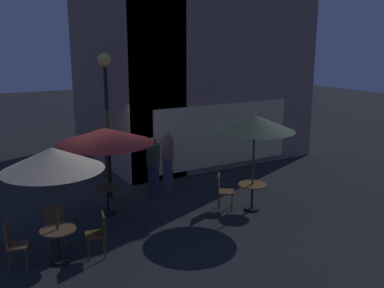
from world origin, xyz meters
name	(u,v)px	position (x,y,z in m)	size (l,w,h in m)	color
ground_plane	(109,203)	(0.00, 0.00, 0.00)	(60.00, 60.00, 0.00)	#24272A
cafe_building	(173,46)	(3.61, 2.98, 4.19)	(7.48, 6.35, 8.39)	gray
street_lamp_near_corner	(106,91)	(0.21, 0.44, 3.03)	(0.37, 0.37, 4.04)	black
cafe_table_0	(59,239)	(-1.96, -2.64, 0.51)	(0.70, 0.70, 0.71)	black
cafe_table_1	(252,191)	(3.07, -2.39, 0.52)	(0.74, 0.74, 0.71)	black
cafe_table_2	(108,195)	(-0.27, -0.71, 0.50)	(0.66, 0.66, 0.72)	black
patio_umbrella_0	(52,159)	(-1.96, -2.64, 2.14)	(1.94, 1.94, 2.37)	black
patio_umbrella_1	(255,124)	(3.07, -2.39, 2.32)	(2.05, 2.05, 2.53)	black
patio_umbrella_2	(105,136)	(-0.27, -0.71, 2.04)	(2.42, 2.42, 2.25)	black
cafe_chair_0	(12,241)	(-2.78, -2.40, 0.56)	(0.48, 0.48, 0.96)	brown
cafe_chair_1	(99,231)	(-1.18, -2.81, 0.57)	(0.47, 0.47, 0.92)	brown
cafe_chair_2	(55,222)	(-1.84, -1.82, 0.52)	(0.47, 0.47, 0.87)	brown
cafe_chair_3	(222,188)	(2.44, -1.93, 0.57)	(0.59, 0.59, 0.95)	brown
patron_standing_0	(168,160)	(1.91, 0.17, 0.91)	(0.36, 0.36, 1.80)	#553F60
patron_standing_1	(153,167)	(1.29, -0.18, 0.87)	(0.38, 0.38, 1.74)	#2A3143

